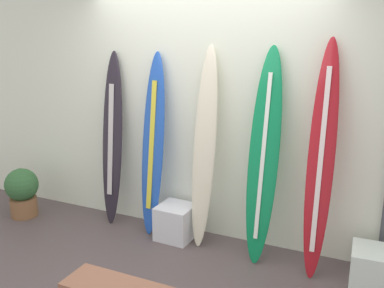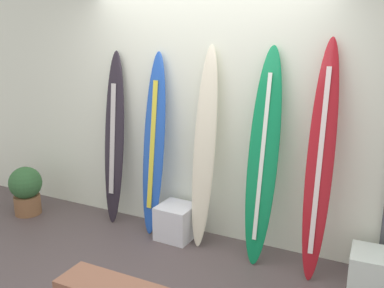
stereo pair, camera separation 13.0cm
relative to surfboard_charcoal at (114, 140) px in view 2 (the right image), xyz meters
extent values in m
cube|color=white|center=(1.02, 0.26, 0.46)|extent=(7.20, 0.20, 2.80)
ellipsoid|color=#27202A|center=(0.00, 0.00, 0.01)|extent=(0.25, 0.30, 1.91)
cube|color=beige|center=(0.00, -0.04, 0.02)|extent=(0.06, 0.15, 1.21)
cone|color=black|center=(0.00, -0.05, -0.77)|extent=(0.07, 0.08, 0.11)
ellipsoid|color=blue|center=(0.53, -0.03, 0.02)|extent=(0.26, 0.33, 1.92)
cube|color=yellow|center=(0.53, -0.06, 0.02)|extent=(0.06, 0.19, 1.32)
cone|color=black|center=(0.53, -0.09, -0.77)|extent=(0.07, 0.08, 0.11)
ellipsoid|color=#EEE4C7|center=(1.11, -0.04, 0.05)|extent=(0.24, 0.35, 1.99)
cone|color=black|center=(1.11, -0.11, -0.77)|extent=(0.07, 0.08, 0.11)
ellipsoid|color=#0F834B|center=(1.72, -0.08, 0.06)|extent=(0.28, 0.42, 2.00)
cube|color=white|center=(1.72, -0.11, 0.06)|extent=(0.04, 0.28, 1.50)
ellipsoid|color=#AF1720|center=(2.23, -0.10, 0.10)|extent=(0.25, 0.46, 2.08)
cube|color=white|center=(2.23, -0.13, 0.10)|extent=(0.06, 0.31, 1.57)
cube|color=white|center=(0.82, -0.09, -0.76)|extent=(0.37, 0.37, 0.36)
cube|color=white|center=(2.75, -0.19, -0.77)|extent=(0.39, 0.39, 0.34)
cylinder|color=brown|center=(-1.05, -0.35, -0.83)|extent=(0.30, 0.30, 0.23)
sphere|color=#356537|center=(-1.05, -0.35, -0.56)|extent=(0.38, 0.38, 0.38)
camera|label=1|loc=(2.72, -3.80, 1.20)|focal=40.57mm
camera|label=2|loc=(2.84, -3.74, 1.20)|focal=40.57mm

